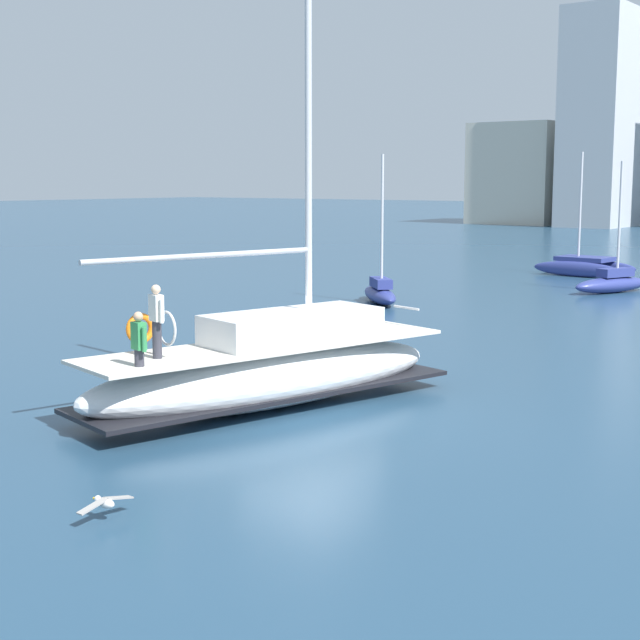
{
  "coord_description": "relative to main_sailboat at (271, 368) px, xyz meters",
  "views": [
    {
      "loc": [
        12.82,
        -16.85,
        5.21
      ],
      "look_at": [
        -1.12,
        1.68,
        1.8
      ],
      "focal_mm": 53.35,
      "sensor_mm": 36.0,
      "label": 1
    }
  ],
  "objects": [
    {
      "name": "moored_cutter_left",
      "position": [
        -1.73,
        26.98,
        -0.41
      ],
      "size": [
        2.72,
        4.66,
        6.1
      ],
      "color": "navy",
      "rests_on": "ground"
    },
    {
      "name": "moored_sloop_near",
      "position": [
        -5.89,
        34.07,
        -0.32
      ],
      "size": [
        5.29,
        2.85,
        6.76
      ],
      "color": "navy",
      "rests_on": "ground"
    },
    {
      "name": "main_sailboat",
      "position": [
        0.0,
        0.0,
        0.0
      ],
      "size": [
        4.68,
        9.9,
        12.05
      ],
      "color": "silver",
      "rests_on": "ground"
    },
    {
      "name": "moored_catamaran",
      "position": [
        -8.31,
        17.23,
        -0.42
      ],
      "size": [
        3.77,
        3.72,
        6.3
      ],
      "color": "navy",
      "rests_on": "ground"
    },
    {
      "name": "ground_plane",
      "position": [
        1.11,
        0.25,
        -0.9
      ],
      "size": [
        400.0,
        400.0,
        0.0
      ],
      "primitive_type": "plane",
      "color": "navy"
    },
    {
      "name": "seagull",
      "position": [
        2.79,
        -7.33,
        -0.62
      ],
      "size": [
        0.47,
        1.02,
        0.17
      ],
      "color": "silver",
      "rests_on": "ground"
    }
  ]
}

